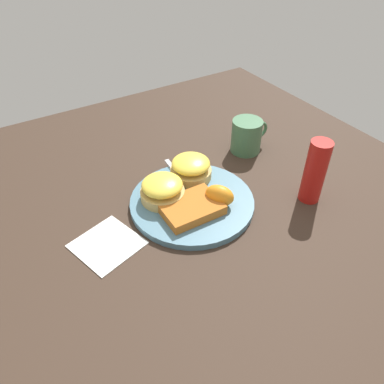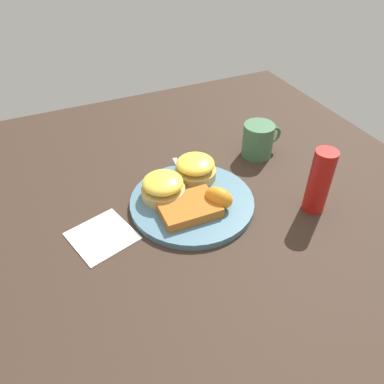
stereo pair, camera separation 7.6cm
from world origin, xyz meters
name	(u,v)px [view 1 (the left image)]	position (x,y,z in m)	size (l,w,h in m)	color
ground_plane	(192,204)	(0.00, 0.00, 0.00)	(1.10, 1.10, 0.00)	#38281E
plate	(192,202)	(0.00, 0.00, 0.01)	(0.26, 0.26, 0.01)	slate
sandwich_benedict_left	(191,168)	(0.04, 0.07, 0.04)	(0.09, 0.09, 0.05)	tan
sandwich_benedict_right	(162,189)	(-0.05, 0.04, 0.04)	(0.09, 0.09, 0.05)	tan
hashbrown_patty	(191,208)	(-0.02, -0.03, 0.02)	(0.12, 0.09, 0.02)	#B76421
orange_wedge	(220,195)	(0.04, -0.04, 0.04)	(0.06, 0.04, 0.04)	orange
fork	(189,188)	(0.01, 0.03, 0.02)	(0.03, 0.21, 0.00)	silver
cup	(247,136)	(0.22, 0.10, 0.04)	(0.10, 0.07, 0.08)	#42704C
napkin	(107,244)	(-0.19, -0.01, 0.00)	(0.11, 0.11, 0.00)	white
condiment_bottle	(315,172)	(0.22, -0.11, 0.07)	(0.04, 0.04, 0.14)	#B21914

